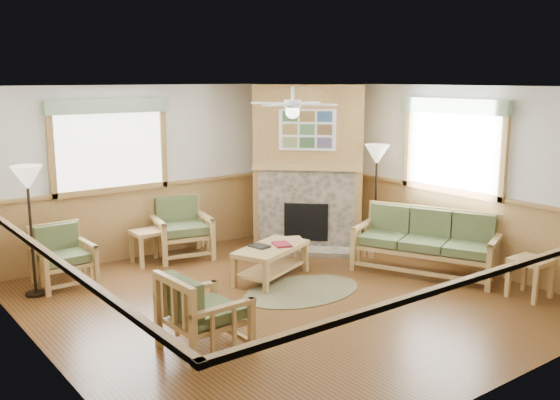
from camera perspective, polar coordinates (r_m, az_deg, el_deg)
floor at (r=8.14m, az=0.73°, el=-9.11°), size 6.00×6.00×0.01m
ceiling at (r=7.63m, az=0.78°, el=10.30°), size 6.00×6.00×0.01m
wall_back at (r=10.28m, az=-9.56°, el=2.82°), size 6.00×0.02×2.70m
wall_front at (r=5.76m, az=19.39°, el=-4.21°), size 6.00×0.02×2.70m
wall_left at (r=6.43m, az=-20.91°, el=-2.76°), size 0.02×6.00×2.70m
wall_right at (r=9.87m, az=14.66°, el=2.27°), size 0.02×6.00×2.70m
wainscot at (r=7.96m, az=0.74°, el=-5.36°), size 6.00×6.00×1.10m
fireplace at (r=10.62m, az=2.73°, el=3.23°), size 3.11×3.11×2.70m
window_back at (r=9.68m, az=-15.52°, el=9.08°), size 1.90×0.16×1.50m
window_right at (r=9.61m, az=15.80°, el=9.06°), size 0.16×1.90×1.50m
ceiling_fan at (r=8.06m, az=1.16°, el=10.06°), size 1.59×1.59×0.36m
sofa at (r=9.28m, az=13.15°, el=-3.83°), size 2.16×1.57×0.92m
armchair_back_left at (r=9.05m, az=-19.22°, el=-4.88°), size 0.74×0.74×0.82m
armchair_back_right at (r=9.98m, az=-8.98°, el=-2.55°), size 0.99×0.99×0.94m
armchair_left at (r=6.60m, az=-6.93°, el=-10.11°), size 0.79×0.79×0.86m
coffee_table at (r=8.85m, az=-0.81°, el=-5.76°), size 1.34×1.01×0.48m
end_table_chairs at (r=9.79m, az=-11.94°, el=-4.22°), size 0.47×0.46×0.52m
end_table_sofa at (r=8.74m, az=21.89°, el=-6.63°), size 0.48×0.47×0.53m
footstool at (r=9.50m, az=0.78°, el=-4.82°), size 0.60×0.60×0.40m
braided_rug at (r=8.43m, az=2.01°, el=-8.30°), size 2.19×2.19×0.01m
floor_lamp_left at (r=8.67m, az=-21.80°, el=-2.66°), size 0.52×0.52×1.72m
floor_lamp_right at (r=10.24m, az=8.75°, el=0.17°), size 0.49×0.49×1.77m
book_red at (r=8.82m, az=0.16°, el=-3.99°), size 0.31×0.36×0.03m
book_dark at (r=8.74m, az=-1.88°, el=-4.16°), size 0.24×0.30×0.02m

